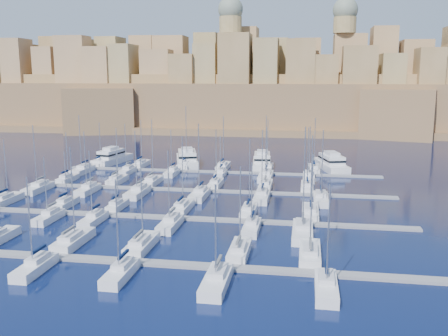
% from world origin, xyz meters
% --- Properties ---
extents(ground, '(600.00, 600.00, 0.00)m').
position_xyz_m(ground, '(0.00, 0.00, 0.00)').
color(ground, black).
rests_on(ground, ground).
extents(pontoon_near, '(84.00, 2.00, 0.40)m').
position_xyz_m(pontoon_near, '(0.00, -34.00, 0.20)').
color(pontoon_near, slate).
rests_on(pontoon_near, ground).
extents(pontoon_mid_near, '(84.00, 2.00, 0.40)m').
position_xyz_m(pontoon_mid_near, '(0.00, -12.00, 0.20)').
color(pontoon_mid_near, slate).
rests_on(pontoon_mid_near, ground).
extents(pontoon_mid_far, '(84.00, 2.00, 0.40)m').
position_xyz_m(pontoon_mid_far, '(0.00, 10.00, 0.20)').
color(pontoon_mid_far, slate).
rests_on(pontoon_mid_far, ground).
extents(pontoon_far, '(84.00, 2.00, 0.40)m').
position_xyz_m(pontoon_far, '(0.00, 32.00, 0.20)').
color(pontoon_far, slate).
rests_on(pontoon_far, ground).
extents(sailboat_2, '(2.95, 9.83, 15.45)m').
position_xyz_m(sailboat_2, '(-12.37, -28.20, 0.76)').
color(sailboat_2, silver).
rests_on(sailboat_2, ground).
extents(sailboat_3, '(2.87, 9.57, 14.01)m').
position_xyz_m(sailboat_3, '(-1.39, -28.33, 0.75)').
color(sailboat_3, silver).
rests_on(sailboat_3, ground).
extents(sailboat_4, '(2.70, 9.00, 13.31)m').
position_xyz_m(sailboat_4, '(13.42, -28.61, 0.74)').
color(sailboat_4, silver).
rests_on(sailboat_4, ground).
extents(sailboat_5, '(2.94, 9.79, 15.21)m').
position_xyz_m(sailboat_5, '(23.44, -28.22, 0.76)').
color(sailboat_5, silver).
rests_on(sailboat_5, ground).
extents(sailboat_8, '(2.52, 8.39, 13.27)m').
position_xyz_m(sailboat_8, '(-12.44, -39.09, 0.73)').
color(sailboat_8, silver).
rests_on(sailboat_8, ground).
extents(sailboat_9, '(2.53, 8.45, 13.37)m').
position_xyz_m(sailboat_9, '(-0.58, -39.12, 0.73)').
color(sailboat_9, silver).
rests_on(sailboat_9, ground).
extents(sailboat_10, '(2.88, 9.61, 13.34)m').
position_xyz_m(sailboat_10, '(12.05, -39.68, 0.74)').
color(sailboat_10, silver).
rests_on(sailboat_10, ground).
extents(sailboat_11, '(2.67, 8.89, 13.67)m').
position_xyz_m(sailboat_11, '(25.30, -39.33, 0.74)').
color(sailboat_11, silver).
rests_on(sailboat_11, ground).
extents(sailboat_12, '(2.72, 9.06, 13.29)m').
position_xyz_m(sailboat_12, '(-37.41, -6.58, 0.74)').
color(sailboat_12, silver).
rests_on(sailboat_12, ground).
extents(sailboat_13, '(2.29, 7.63, 11.22)m').
position_xyz_m(sailboat_13, '(-24.12, -7.29, 0.71)').
color(sailboat_13, silver).
rests_on(sailboat_13, ground).
extents(sailboat_14, '(2.23, 7.44, 11.58)m').
position_xyz_m(sailboat_14, '(-13.40, -7.38, 0.71)').
color(sailboat_14, silver).
rests_on(sailboat_14, ground).
extents(sailboat_15, '(2.74, 9.15, 14.65)m').
position_xyz_m(sailboat_15, '(-0.60, -6.54, 0.75)').
color(sailboat_15, silver).
rests_on(sailboat_15, ground).
extents(sailboat_16, '(2.61, 8.71, 14.45)m').
position_xyz_m(sailboat_16, '(12.26, -6.75, 0.75)').
color(sailboat_16, silver).
rests_on(sailboat_16, ground).
extents(sailboat_17, '(2.97, 9.88, 15.22)m').
position_xyz_m(sailboat_17, '(23.60, -6.18, 0.76)').
color(sailboat_17, silver).
rests_on(sailboat_17, ground).
extents(sailboat_19, '(2.41, 8.05, 11.97)m').
position_xyz_m(sailboat_19, '(-22.51, -16.92, 0.72)').
color(sailboat_19, silver).
rests_on(sailboat_19, ground).
extents(sailboat_20, '(2.46, 8.22, 13.30)m').
position_xyz_m(sailboat_20, '(-14.02, -17.00, 0.73)').
color(sailboat_20, silver).
rests_on(sailboat_20, ground).
extents(sailboat_21, '(2.72, 9.07, 13.70)m').
position_xyz_m(sailboat_21, '(0.02, -17.42, 0.74)').
color(sailboat_21, silver).
rests_on(sailboat_21, ground).
extents(sailboat_22, '(2.53, 8.42, 12.07)m').
position_xyz_m(sailboat_22, '(13.92, -17.10, 0.72)').
color(sailboat_22, silver).
rests_on(sailboat_22, ground).
extents(sailboat_23, '(3.23, 10.78, 18.10)m').
position_xyz_m(sailboat_23, '(22.31, -18.26, 0.79)').
color(sailboat_23, silver).
rests_on(sailboat_23, ground).
extents(sailboat_24, '(2.40, 8.02, 12.31)m').
position_xyz_m(sailboat_24, '(-34.90, 14.90, 0.72)').
color(sailboat_24, silver).
rests_on(sailboat_24, ground).
extents(sailboat_25, '(2.66, 8.85, 13.60)m').
position_xyz_m(sailboat_25, '(-22.28, 15.31, 0.74)').
color(sailboat_25, silver).
rests_on(sailboat_25, ground).
extents(sailboat_26, '(2.78, 9.27, 15.69)m').
position_xyz_m(sailboat_26, '(-13.50, 15.52, 0.76)').
color(sailboat_26, silver).
rests_on(sailboat_26, ground).
extents(sailboat_27, '(2.56, 8.53, 13.79)m').
position_xyz_m(sailboat_27, '(1.96, 15.16, 0.74)').
color(sailboat_27, silver).
rests_on(sailboat_27, ground).
extents(sailboat_28, '(2.74, 9.13, 14.36)m').
position_xyz_m(sailboat_28, '(13.57, 15.45, 0.75)').
color(sailboat_28, silver).
rests_on(sailboat_28, ground).
extents(sailboat_29, '(2.72, 9.05, 14.50)m').
position_xyz_m(sailboat_29, '(22.98, 15.41, 0.75)').
color(sailboat_29, silver).
rests_on(sailboat_29, ground).
extents(sailboat_30, '(2.94, 9.79, 15.23)m').
position_xyz_m(sailboat_30, '(-36.49, 4.22, 0.76)').
color(sailboat_30, silver).
rests_on(sailboat_30, ground).
extents(sailboat_31, '(2.68, 8.94, 13.94)m').
position_xyz_m(sailboat_31, '(-24.93, 4.64, 0.74)').
color(sailboat_31, silver).
rests_on(sailboat_31, ground).
extents(sailboat_32, '(3.05, 10.18, 14.38)m').
position_xyz_m(sailboat_32, '(-13.17, 4.03, 0.76)').
color(sailboat_32, silver).
rests_on(sailboat_32, ground).
extents(sailboat_33, '(2.99, 9.97, 16.12)m').
position_xyz_m(sailboat_33, '(0.51, 4.14, 0.77)').
color(sailboat_33, silver).
rests_on(sailboat_33, ground).
extents(sailboat_34, '(2.90, 9.68, 15.05)m').
position_xyz_m(sailboat_34, '(13.72, 4.28, 0.76)').
color(sailboat_34, silver).
rests_on(sailboat_34, ground).
extents(sailboat_35, '(2.93, 9.75, 15.36)m').
position_xyz_m(sailboat_35, '(25.77, 4.24, 0.76)').
color(sailboat_35, silver).
rests_on(sailboat_35, ground).
extents(sailboat_36, '(2.31, 7.70, 12.67)m').
position_xyz_m(sailboat_36, '(-35.76, 36.75, 0.72)').
color(sailboat_36, silver).
rests_on(sailboat_36, ground).
extents(sailboat_37, '(2.72, 9.07, 13.53)m').
position_xyz_m(sailboat_37, '(-23.65, 37.42, 0.74)').
color(sailboat_37, silver).
rests_on(sailboat_37, ground).
extents(sailboat_38, '(3.22, 10.74, 17.43)m').
position_xyz_m(sailboat_38, '(-10.77, 38.24, 0.79)').
color(sailboat_38, silver).
rests_on(sailboat_38, ground).
extents(sailboat_39, '(2.87, 9.55, 14.89)m').
position_xyz_m(sailboat_39, '(-0.08, 37.66, 0.75)').
color(sailboat_39, silver).
rests_on(sailboat_39, ground).
extents(sailboat_40, '(2.86, 9.52, 14.02)m').
position_xyz_m(sailboat_40, '(12.18, 37.64, 0.75)').
color(sailboat_40, silver).
rests_on(sailboat_40, ground).
extents(sailboat_41, '(2.96, 9.87, 14.72)m').
position_xyz_m(sailboat_41, '(24.77, 37.81, 0.76)').
color(sailboat_41, silver).
rests_on(sailboat_41, ground).
extents(sailboat_42, '(3.07, 10.22, 15.66)m').
position_xyz_m(sailboat_42, '(-36.11, 26.01, 0.77)').
color(sailboat_42, silver).
rests_on(sailboat_42, ground).
extents(sailboat_43, '(2.51, 8.37, 13.52)m').
position_xyz_m(sailboat_43, '(-24.01, 26.92, 0.73)').
color(sailboat_43, silver).
rests_on(sailboat_43, ground).
extents(sailboat_44, '(2.51, 8.37, 12.17)m').
position_xyz_m(sailboat_44, '(-11.75, 26.92, 0.72)').
color(sailboat_44, silver).
rests_on(sailboat_44, ground).
extents(sailboat_45, '(2.25, 7.51, 10.87)m').
position_xyz_m(sailboat_45, '(1.01, 27.35, 0.70)').
color(sailboat_45, silver).
rests_on(sailboat_45, ground).
extents(sailboat_46, '(3.25, 10.83, 16.24)m').
position_xyz_m(sailboat_46, '(12.75, 25.71, 0.78)').
color(sailboat_46, silver).
rests_on(sailboat_46, ground).
extents(sailboat_47, '(2.89, 9.64, 13.77)m').
position_xyz_m(sailboat_47, '(23.40, 26.30, 0.75)').
color(sailboat_47, silver).
rests_on(sailboat_47, ground).
extents(motor_yacht_a, '(7.52, 16.56, 5.25)m').
position_xyz_m(motor_yacht_a, '(-33.91, 41.17, 1.73)').
color(motor_yacht_a, silver).
rests_on(motor_yacht_a, ground).
extents(motor_yacht_b, '(10.73, 20.19, 5.25)m').
position_xyz_m(motor_yacht_b, '(-11.58, 42.80, 1.73)').
color(motor_yacht_b, silver).
rests_on(motor_yacht_b, ground).
extents(motor_yacht_c, '(6.52, 17.17, 5.25)m').
position_xyz_m(motor_yacht_c, '(10.40, 41.57, 1.73)').
color(motor_yacht_c, silver).
rests_on(motor_yacht_c, ground).
extents(motor_yacht_d, '(9.94, 18.80, 5.25)m').
position_xyz_m(motor_yacht_d, '(29.44, 42.16, 1.73)').
color(motor_yacht_d, silver).
rests_on(motor_yacht_d, ground).
extents(fortified_city, '(460.00, 108.95, 59.52)m').
position_xyz_m(fortified_city, '(-0.19, 155.26, 14.74)').
color(fortified_city, brown).
rests_on(fortified_city, ground).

